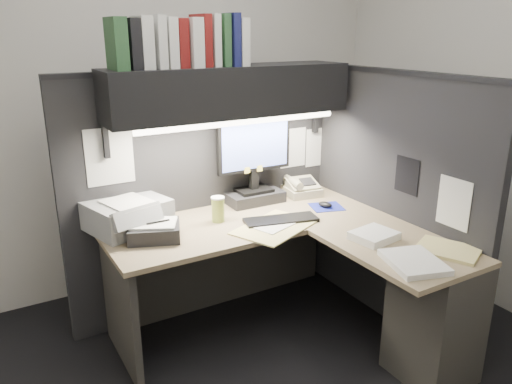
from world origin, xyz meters
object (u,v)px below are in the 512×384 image
Objects in this scene: desk at (339,286)px; overhead_shelf at (230,91)px; monitor at (254,170)px; telephone at (301,188)px; printer at (128,215)px; coffee_cup at (218,210)px; keyboard at (281,220)px; notebook_stack at (154,231)px.

desk is 1.33m from overhead_shelf.
monitor is at bearing 17.55° from overhead_shelf.
printer reaches higher than telephone.
coffee_cup is (-0.47, 0.61, 0.36)m from desk.
coffee_cup is at bearing 127.41° from desk.
desk is 1.31m from printer.
keyboard is at bearing 108.89° from desk.
telephone is at bearing 70.69° from desk.
keyboard is at bearing -95.40° from monitor.
monitor is at bearing -13.13° from printer.
printer is at bearing 141.33° from desk.
telephone reaches higher than notebook_stack.
telephone reaches higher than desk.
printer is (-0.68, 0.03, -0.68)m from overhead_shelf.
keyboard is 1.60× the size of notebook_stack.
overhead_shelf is at bearing -161.80° from monitor.
telephone is 1.26m from printer.
keyboard is at bearing -31.62° from coffee_cup.
desk is 1.10× the size of overhead_shelf.
keyboard is 0.39m from coffee_cup.
desk is 0.53m from keyboard.
monitor is at bearing 17.93° from notebook_stack.
notebook_stack is at bearing -161.94° from overhead_shelf.
monitor is 2.04× the size of notebook_stack.
keyboard is at bearing -39.13° from printer.
monitor is 0.42m from telephone.
telephone is 1.19m from notebook_stack.
printer reaches higher than keyboard.
notebook_stack is (-0.80, -0.26, -0.19)m from monitor.
coffee_cup reaches higher than desk.
desk is 0.97m from monitor.
notebook_stack is (-0.90, 0.56, 0.33)m from desk.
printer reaches higher than coffee_cup.
keyboard is 0.92m from printer.
notebook_stack is (-0.60, -0.19, -0.73)m from overhead_shelf.
desk is at bearing -57.33° from keyboard.
overhead_shelf is at bearing 128.92° from keyboard.
printer reaches higher than desk.
notebook_stack is at bearing 148.18° from desk.
telephone is (0.42, 0.37, 0.04)m from keyboard.
monitor reaches higher than telephone.
desk is 6.01× the size of notebook_stack.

